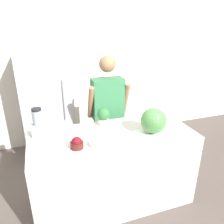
# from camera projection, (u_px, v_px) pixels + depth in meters

# --- Properties ---
(ground_plane) EXTENTS (14.00, 14.00, 0.00)m
(ground_plane) POSITION_uv_depth(u_px,v_px,m) (124.00, 223.00, 2.41)
(ground_plane) COLOR #564C47
(wall_back) EXTENTS (8.00, 0.06, 2.60)m
(wall_back) POSITION_uv_depth(u_px,v_px,m) (81.00, 69.00, 3.75)
(wall_back) COLOR silver
(wall_back) RESTS_ON ground_plane
(counter_island) EXTENTS (1.81, 0.77, 0.91)m
(counter_island) POSITION_uv_depth(u_px,v_px,m) (113.00, 168.00, 2.57)
(counter_island) COLOR beige
(counter_island) RESTS_ON ground_plane
(refrigerator) EXTENTS (0.74, 0.67, 1.69)m
(refrigerator) POSITION_uv_depth(u_px,v_px,m) (48.00, 105.00, 3.42)
(refrigerator) COLOR #B7B7BC
(refrigerator) RESTS_ON ground_plane
(person) EXTENTS (0.56, 0.27, 1.66)m
(person) POSITION_uv_depth(u_px,v_px,m) (108.00, 115.00, 3.06)
(person) COLOR gray
(person) RESTS_ON ground_plane
(cutting_board) EXTENTS (0.42, 0.26, 0.01)m
(cutting_board) POSITION_uv_depth(u_px,v_px,m) (154.00, 133.00, 2.41)
(cutting_board) COLOR white
(cutting_board) RESTS_ON counter_island
(watermelon) EXTENTS (0.28, 0.28, 0.28)m
(watermelon) POSITION_uv_depth(u_px,v_px,m) (153.00, 121.00, 2.36)
(watermelon) COLOR #4C8C47
(watermelon) RESTS_ON cutting_board
(bowl_cherries) EXTENTS (0.13, 0.13, 0.12)m
(bowl_cherries) POSITION_uv_depth(u_px,v_px,m) (77.00, 143.00, 2.12)
(bowl_cherries) COLOR #511E19
(bowl_cherries) RESTS_ON counter_island
(bowl_cream) EXTENTS (0.13, 0.13, 0.08)m
(bowl_cream) POSITION_uv_depth(u_px,v_px,m) (96.00, 143.00, 2.17)
(bowl_cream) COLOR white
(bowl_cream) RESTS_ON counter_island
(blender) EXTENTS (0.15, 0.15, 0.31)m
(blender) POSITION_uv_depth(u_px,v_px,m) (38.00, 124.00, 2.34)
(blender) COLOR #B7B7BC
(blender) RESTS_ON counter_island
(potted_plant) EXTENTS (0.15, 0.15, 0.21)m
(potted_plant) POSITION_uv_depth(u_px,v_px,m) (103.00, 116.00, 2.58)
(potted_plant) COLOR beige
(potted_plant) RESTS_ON counter_island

